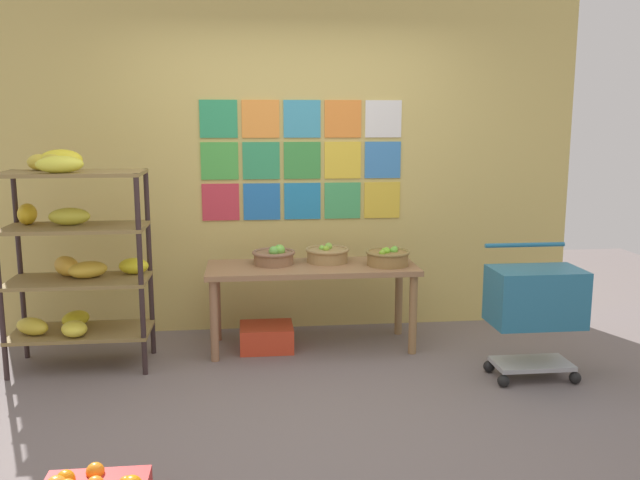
{
  "coord_description": "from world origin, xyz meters",
  "views": [
    {
      "loc": [
        -0.39,
        -3.77,
        1.71
      ],
      "look_at": [
        0.11,
        0.73,
        0.9
      ],
      "focal_mm": 37.65,
      "sensor_mm": 36.0,
      "label": 1
    }
  ],
  "objects_px": {
    "produce_crate_under_table": "(266,337)",
    "fruit_basket_right": "(274,256)",
    "display_table": "(312,276)",
    "fruit_basket_back_left": "(327,254)",
    "shopping_cart": "(535,301)",
    "fruit_basket_back_right": "(388,257)",
    "banana_shelf_unit": "(71,246)"
  },
  "relations": [
    {
      "from": "fruit_basket_back_left",
      "to": "fruit_basket_back_right",
      "type": "xyz_separation_m",
      "value": [
        0.44,
        -0.16,
        0.0
      ]
    },
    {
      "from": "display_table",
      "to": "shopping_cart",
      "type": "distance_m",
      "value": 1.61
    },
    {
      "from": "fruit_basket_back_left",
      "to": "fruit_basket_right",
      "type": "distance_m",
      "value": 0.41
    },
    {
      "from": "fruit_basket_back_left",
      "to": "shopping_cart",
      "type": "distance_m",
      "value": 1.57
    },
    {
      "from": "fruit_basket_right",
      "to": "fruit_basket_back_left",
      "type": "bearing_deg",
      "value": 4.85
    },
    {
      "from": "banana_shelf_unit",
      "to": "fruit_basket_right",
      "type": "xyz_separation_m",
      "value": [
        1.41,
        0.29,
        -0.16
      ]
    },
    {
      "from": "fruit_basket_right",
      "to": "produce_crate_under_table",
      "type": "relative_size",
      "value": 0.82
    },
    {
      "from": "banana_shelf_unit",
      "to": "fruit_basket_right",
      "type": "bearing_deg",
      "value": 11.57
    },
    {
      "from": "produce_crate_under_table",
      "to": "fruit_basket_right",
      "type": "bearing_deg",
      "value": 54.51
    },
    {
      "from": "shopping_cart",
      "to": "fruit_basket_right",
      "type": "bearing_deg",
      "value": 152.23
    },
    {
      "from": "banana_shelf_unit",
      "to": "fruit_basket_back_left",
      "type": "bearing_deg",
      "value": 10.07
    },
    {
      "from": "banana_shelf_unit",
      "to": "fruit_basket_back_right",
      "type": "relative_size",
      "value": 4.58
    },
    {
      "from": "banana_shelf_unit",
      "to": "fruit_basket_back_right",
      "type": "distance_m",
      "value": 2.27
    },
    {
      "from": "fruit_basket_back_left",
      "to": "shopping_cart",
      "type": "xyz_separation_m",
      "value": [
        1.28,
        -0.91,
        -0.17
      ]
    },
    {
      "from": "fruit_basket_back_left",
      "to": "fruit_basket_right",
      "type": "xyz_separation_m",
      "value": [
        -0.41,
        -0.03,
        0.0
      ]
    },
    {
      "from": "fruit_basket_back_right",
      "to": "produce_crate_under_table",
      "type": "distance_m",
      "value": 1.1
    },
    {
      "from": "fruit_basket_right",
      "to": "fruit_basket_back_right",
      "type": "distance_m",
      "value": 0.86
    },
    {
      "from": "display_table",
      "to": "fruit_basket_back_left",
      "type": "height_order",
      "value": "fruit_basket_back_left"
    },
    {
      "from": "fruit_basket_back_left",
      "to": "fruit_basket_back_right",
      "type": "distance_m",
      "value": 0.47
    },
    {
      "from": "fruit_basket_back_right",
      "to": "produce_crate_under_table",
      "type": "height_order",
      "value": "fruit_basket_back_right"
    },
    {
      "from": "display_table",
      "to": "produce_crate_under_table",
      "type": "height_order",
      "value": "display_table"
    },
    {
      "from": "fruit_basket_back_left",
      "to": "fruit_basket_back_right",
      "type": "height_order",
      "value": "fruit_basket_back_left"
    },
    {
      "from": "banana_shelf_unit",
      "to": "shopping_cart",
      "type": "distance_m",
      "value": 3.16
    },
    {
      "from": "display_table",
      "to": "shopping_cart",
      "type": "height_order",
      "value": "shopping_cart"
    },
    {
      "from": "produce_crate_under_table",
      "to": "shopping_cart",
      "type": "distance_m",
      "value": 1.97
    },
    {
      "from": "fruit_basket_back_right",
      "to": "display_table",
      "type": "bearing_deg",
      "value": 174.87
    },
    {
      "from": "fruit_basket_right",
      "to": "shopping_cart",
      "type": "relative_size",
      "value": 0.37
    },
    {
      "from": "display_table",
      "to": "fruit_basket_back_left",
      "type": "relative_size",
      "value": 4.66
    },
    {
      "from": "banana_shelf_unit",
      "to": "display_table",
      "type": "relative_size",
      "value": 0.96
    },
    {
      "from": "shopping_cart",
      "to": "produce_crate_under_table",
      "type": "bearing_deg",
      "value": 155.71
    },
    {
      "from": "banana_shelf_unit",
      "to": "shopping_cart",
      "type": "bearing_deg",
      "value": -10.67
    },
    {
      "from": "display_table",
      "to": "fruit_basket_back_left",
      "type": "bearing_deg",
      "value": 40.99
    }
  ]
}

